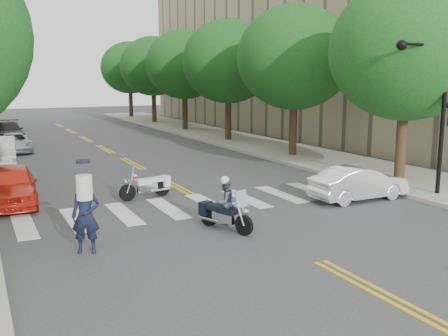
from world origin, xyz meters
TOP-DOWN VIEW (x-y plane):
  - ground at (0.00, 0.00)m, footprint 140.00×140.00m
  - sidewalk_right at (9.50, 22.00)m, footprint 5.00×60.00m
  - building_right at (26.00, 26.00)m, footprint 26.00×44.00m
  - tree_r_0 at (8.80, 6.00)m, footprint 6.40×6.40m
  - tree_r_1 at (8.80, 14.00)m, footprint 6.40×6.40m
  - tree_r_2 at (8.80, 22.00)m, footprint 6.40×6.40m
  - tree_r_3 at (8.80, 30.00)m, footprint 6.40×6.40m
  - tree_r_4 at (8.80, 38.00)m, footprint 6.40×6.40m
  - tree_r_5 at (8.80, 46.00)m, footprint 6.40×6.40m
  - traffic_signal_pole at (7.72, 3.50)m, footprint 2.82×0.42m
  - motorcycle_police at (-0.92, 3.44)m, footprint 0.96×1.95m
  - motorcycle_parked at (-1.58, 8.32)m, footprint 2.08×0.75m
  - officer_standing at (-4.95, 3.26)m, footprint 0.84×0.70m
  - convertible at (5.21, 4.50)m, footprint 3.81×1.37m
  - parked_car_a at (-6.30, 9.50)m, footprint 1.97×4.29m
  - parked_car_c at (-5.20, 23.26)m, footprint 1.96×4.14m
  - parked_car_d at (-5.20, 28.50)m, footprint 2.16×5.07m

SIDE VIEW (x-z plane):
  - ground at x=0.00m, z-range 0.00..0.00m
  - sidewalk_right at x=9.50m, z-range 0.00..0.15m
  - motorcycle_parked at x=-1.58m, z-range -0.21..1.15m
  - parked_car_c at x=-5.20m, z-range 0.00..1.14m
  - convertible at x=5.21m, z-range 0.00..1.25m
  - parked_car_a at x=-6.30m, z-range 0.00..1.42m
  - parked_car_d at x=-5.20m, z-range 0.00..1.46m
  - motorcycle_police at x=-0.92m, z-range -0.09..1.55m
  - officer_standing at x=-4.95m, z-range 0.00..1.96m
  - traffic_signal_pole at x=7.72m, z-range 0.72..6.72m
  - tree_r_0 at x=8.80m, z-range 1.33..9.78m
  - tree_r_1 at x=8.80m, z-range 1.33..9.78m
  - tree_r_2 at x=8.80m, z-range 1.33..9.78m
  - tree_r_3 at x=8.80m, z-range 1.33..9.78m
  - tree_r_4 at x=8.80m, z-range 1.33..9.78m
  - tree_r_5 at x=8.80m, z-range 1.33..9.78m
  - building_right at x=26.00m, z-range 0.00..22.00m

